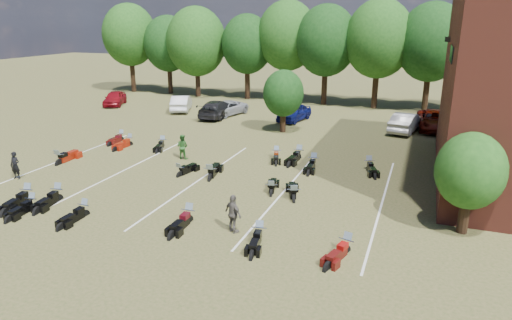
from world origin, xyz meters
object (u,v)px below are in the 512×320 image
at_px(person_grey, 233,214).
at_px(person_black, 15,165).
at_px(motorcycle_0, 28,201).
at_px(car_4, 294,113).
at_px(person_green, 182,147).
at_px(car_0, 115,98).
at_px(motorcycle_7, 60,164).
at_px(motorcycle_14, 121,141).
at_px(motorcycle_3, 85,216).

bearing_deg(person_grey, person_black, 21.71).
relative_size(person_black, motorcycle_0, 0.67).
height_order(car_4, person_green, person_green).
height_order(car_0, motorcycle_7, car_0).
distance_m(car_0, motorcycle_14, 15.16).
bearing_deg(person_green, motorcycle_3, 90.92).
height_order(car_0, motorcycle_14, car_0).
height_order(car_4, motorcycle_0, car_4).
height_order(motorcycle_0, motorcycle_3, motorcycle_0).
distance_m(car_0, motorcycle_0, 26.39).
distance_m(car_4, person_green, 13.99).
relative_size(person_black, person_green, 0.98).
bearing_deg(motorcycle_0, motorcycle_14, 93.06).
bearing_deg(motorcycle_3, person_grey, 7.20).
bearing_deg(motorcycle_3, person_green, 91.33).
relative_size(motorcycle_0, motorcycle_3, 1.13).
relative_size(car_4, motorcycle_3, 2.08).
xyz_separation_m(car_4, motorcycle_7, (-10.19, -17.31, -0.73)).
xyz_separation_m(person_grey, motorcycle_3, (-7.08, -0.89, -0.85)).
bearing_deg(motorcycle_3, car_4, 81.67).
distance_m(car_0, motorcycle_3, 28.74).
bearing_deg(car_4, person_grey, -69.56).
bearing_deg(person_green, car_0, -42.02).
relative_size(car_0, motorcycle_3, 2.10).
height_order(person_grey, motorcycle_3, person_grey).
relative_size(person_green, person_grey, 0.94).
xyz_separation_m(person_black, motorcycle_7, (0.31, 2.94, -0.79)).
relative_size(car_0, person_green, 2.70).
xyz_separation_m(person_black, motorcycle_3, (7.11, -2.81, -0.79)).
bearing_deg(motorcycle_14, person_grey, -42.61).
bearing_deg(person_grey, motorcycle_3, 36.57).
relative_size(person_black, motorcycle_7, 0.65).
distance_m(car_4, motorcycle_14, 15.08).
relative_size(person_grey, motorcycle_3, 0.83).
xyz_separation_m(person_grey, motorcycle_14, (-13.81, 11.02, -0.85)).
bearing_deg(motorcycle_7, car_0, -65.54).
distance_m(motorcycle_3, motorcycle_14, 13.68).
relative_size(car_4, person_black, 2.72).
xyz_separation_m(car_0, motorcycle_3, (16.18, -23.74, -0.74)).
bearing_deg(car_0, person_green, -64.70).
bearing_deg(person_grey, person_green, -20.46).
bearing_deg(motorcycle_14, motorcycle_7, -94.68).
height_order(person_black, motorcycle_0, person_black).
relative_size(person_black, motorcycle_14, 0.77).
bearing_deg(motorcycle_0, person_grey, -8.71).
relative_size(person_green, motorcycle_0, 0.69).
height_order(person_black, motorcycle_7, person_black).
distance_m(motorcycle_0, motorcycle_14, 11.84).
relative_size(car_0, car_4, 1.01).
xyz_separation_m(person_green, motorcycle_7, (-6.59, -3.79, -0.80)).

